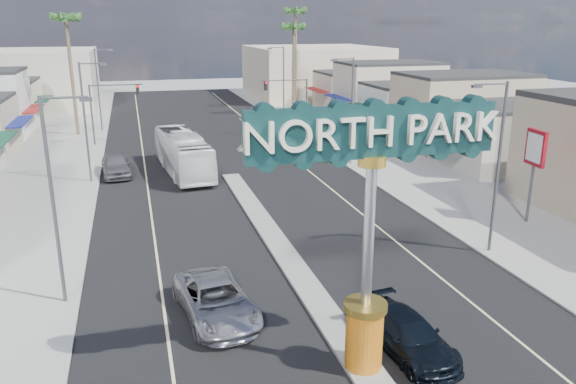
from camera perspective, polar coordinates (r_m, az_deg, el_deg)
ground at (r=45.92m, az=-6.07°, el=1.94°), size 160.00×160.00×0.00m
road at (r=45.92m, az=-6.07°, el=1.94°), size 20.00×120.00×0.01m
median_island at (r=31.00m, az=-1.06°, el=-5.26°), size 1.30×30.00×0.16m
sidewalk_left at (r=45.87m, az=-23.57°, el=0.65°), size 8.00×120.00×0.12m
sidewalk_right at (r=50.03m, az=9.95°, el=3.09°), size 8.00×120.00×0.12m
storefront_row_right at (r=65.38m, az=13.23°, el=8.73°), size 12.00×42.00×6.00m
backdrop_far_left at (r=90.38m, az=-25.37°, el=10.35°), size 20.00×20.00×8.00m
backdrop_far_right at (r=93.80m, az=2.68°, el=12.10°), size 20.00×20.00×8.00m
gateway_sign at (r=18.29m, az=8.33°, el=-1.88°), size 8.20×1.50×9.15m
traffic_signal_left at (r=58.33m, az=-17.62°, el=8.72°), size 5.09×0.45×6.00m
traffic_signal_right at (r=60.54m, az=0.24°, el=9.76°), size 5.09×0.45×6.00m
streetlight_l_near at (r=24.95m, az=-22.50°, el=0.01°), size 2.03×0.22×9.00m
streetlight_l_mid at (r=44.45m, az=-19.76°, el=7.23°), size 2.03×0.22×9.00m
streetlight_l_far at (r=66.24m, az=-18.60°, el=10.21°), size 2.03×0.22×9.00m
streetlight_r_near at (r=30.34m, az=20.38°, el=3.07°), size 2.03×0.22×9.00m
streetlight_r_mid at (r=47.68m, az=6.33°, el=8.70°), size 2.03×0.22×9.00m
streetlight_r_far at (r=68.45m, az=-0.59°, el=11.25°), size 2.03×0.22×9.00m
palm_left_far at (r=64.09m, az=-21.60°, el=15.51°), size 2.60×2.60×13.10m
palm_right_mid at (r=72.67m, az=0.58°, el=15.95°), size 2.60×2.60×12.10m
palm_right_far at (r=78.99m, az=0.78°, el=17.32°), size 2.60×2.60×14.10m
suv_left at (r=23.72m, az=-7.36°, el=-10.81°), size 3.38×6.00×1.58m
suv_right at (r=21.78m, az=12.05°, el=-13.99°), size 2.58×5.12×1.43m
car_parked_left at (r=46.70m, az=-17.09°, el=2.67°), size 2.55×5.42×1.79m
car_parked_right at (r=51.41m, az=3.14°, el=4.60°), size 2.33×5.37×1.72m
city_bus at (r=46.19m, az=-10.63°, el=3.91°), size 3.91×11.92×3.26m
bank_pylon_sign at (r=36.11m, az=23.81°, el=3.64°), size 0.38×1.77×5.63m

